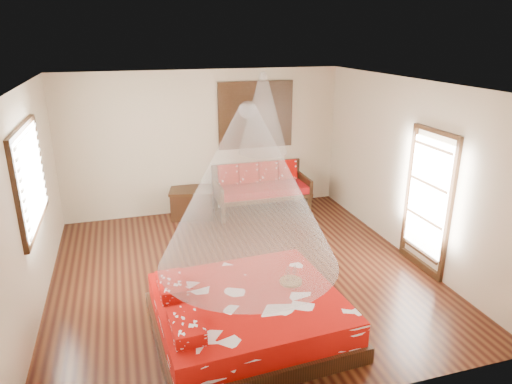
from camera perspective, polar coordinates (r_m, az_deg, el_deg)
The scene contains 10 objects.
room at distance 6.47m, azimuth -2.00°, elevation 0.86°, with size 5.54×5.54×2.84m.
bed at distance 5.66m, azimuth -1.11°, elevation -15.07°, with size 2.32×2.12×0.65m.
daybed at distance 9.19m, azimuth 0.57°, elevation 0.77°, with size 1.88×0.84×0.96m.
storage_chest at distance 9.04m, azimuth -8.00°, elevation -1.32°, with size 0.95×0.78×0.57m.
shutter_panel at distance 9.17m, azimuth -0.02°, elevation 9.60°, with size 1.52×0.06×1.32m.
window_left at distance 6.49m, azimuth -26.35°, elevation 1.64°, with size 0.10×1.74×1.34m.
glazed_door at distance 7.23m, azimuth 20.64°, elevation -1.17°, with size 0.08×1.02×2.16m.
wine_tray at distance 5.78m, azimuth 4.39°, elevation -10.68°, with size 0.28×0.28×0.23m.
mosquito_net_main at distance 4.94m, azimuth -0.99°, elevation 0.46°, with size 2.06×2.06×1.80m, color white.
mosquito_net_daybed at distance 8.71m, azimuth 0.87°, elevation 9.75°, with size 0.95×0.95×1.50m, color white.
Camera 1 is at (-1.54, -5.94, 3.45)m, focal length 32.00 mm.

